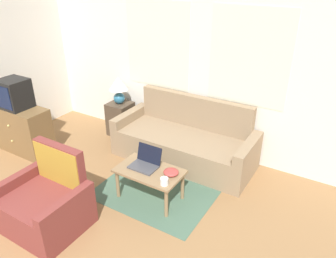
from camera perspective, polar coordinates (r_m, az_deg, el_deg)
wall_back at (r=4.82m, az=6.46°, el=10.47°), size 6.73×0.06×2.60m
rug at (r=4.58m, az=0.39°, el=-8.46°), size 1.46×1.84×0.01m
couch at (r=4.89m, az=3.08°, el=-2.33°), size 2.08×0.83×0.92m
armchair at (r=3.97m, az=-20.25°, el=-12.10°), size 0.88×0.73×0.89m
tv_dresser at (r=5.53m, az=-24.02°, el=-0.03°), size 0.95×0.43×0.73m
television at (r=5.32m, az=-25.20°, el=5.58°), size 0.40×0.38×0.43m
side_table at (r=5.66m, az=-8.24°, el=1.80°), size 0.37×0.37×0.57m
table_lamp at (r=5.44m, az=-8.64°, el=7.29°), size 0.31×0.31×0.46m
coffee_table at (r=4.04m, az=-3.22°, el=-7.82°), size 0.81×0.49×0.41m
laptop at (r=4.06m, az=-3.93°, el=-5.77°), size 0.34×0.29×0.24m
cup_navy at (r=3.74m, az=-0.65°, el=-9.10°), size 0.09×0.09×0.09m
snack_bowl at (r=3.91m, az=0.53°, el=-7.52°), size 0.18×0.18×0.06m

